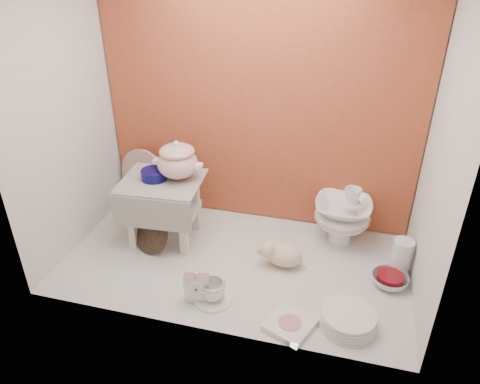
{
  "coord_description": "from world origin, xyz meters",
  "views": [
    {
      "loc": [
        0.52,
        -1.86,
        1.53
      ],
      "look_at": [
        0.02,
        0.02,
        0.42
      ],
      "focal_mm": 34.0,
      "sensor_mm": 36.0,
      "label": 1
    }
  ],
  "objects_px": {
    "mantel_clock": "(197,287)",
    "gold_rim_teacup": "(213,290)",
    "step_stool": "(164,210)",
    "plush_pig": "(285,255)",
    "soup_tureen": "(177,160)",
    "dinner_plate_stack": "(348,320)",
    "crystal_bowl": "(390,280)",
    "porcelain_tower": "(342,215)",
    "floral_platter": "(145,180)",
    "blue_white_vase": "(154,193)"
  },
  "relations": [
    {
      "from": "mantel_clock",
      "to": "dinner_plate_stack",
      "type": "distance_m",
      "value": 0.7
    },
    {
      "from": "floral_platter",
      "to": "dinner_plate_stack",
      "type": "height_order",
      "value": "floral_platter"
    },
    {
      "from": "floral_platter",
      "to": "blue_white_vase",
      "type": "bearing_deg",
      "value": -24.6
    },
    {
      "from": "blue_white_vase",
      "to": "dinner_plate_stack",
      "type": "bearing_deg",
      "value": -28.94
    },
    {
      "from": "step_stool",
      "to": "mantel_clock",
      "type": "relative_size",
      "value": 2.46
    },
    {
      "from": "blue_white_vase",
      "to": "dinner_plate_stack",
      "type": "xyz_separation_m",
      "value": [
        1.23,
        -0.68,
        -0.09
      ]
    },
    {
      "from": "soup_tureen",
      "to": "mantel_clock",
      "type": "height_order",
      "value": "soup_tureen"
    },
    {
      "from": "gold_rim_teacup",
      "to": "mantel_clock",
      "type": "bearing_deg",
      "value": -159.57
    },
    {
      "from": "crystal_bowl",
      "to": "mantel_clock",
      "type": "bearing_deg",
      "value": -158.12
    },
    {
      "from": "gold_rim_teacup",
      "to": "porcelain_tower",
      "type": "bearing_deg",
      "value": 49.75
    },
    {
      "from": "soup_tureen",
      "to": "floral_platter",
      "type": "bearing_deg",
      "value": 144.59
    },
    {
      "from": "plush_pig",
      "to": "dinner_plate_stack",
      "type": "relative_size",
      "value": 0.92
    },
    {
      "from": "blue_white_vase",
      "to": "porcelain_tower",
      "type": "height_order",
      "value": "porcelain_tower"
    },
    {
      "from": "porcelain_tower",
      "to": "blue_white_vase",
      "type": "bearing_deg",
      "value": 178.58
    },
    {
      "from": "plush_pig",
      "to": "gold_rim_teacup",
      "type": "distance_m",
      "value": 0.45
    },
    {
      "from": "mantel_clock",
      "to": "crystal_bowl",
      "type": "distance_m",
      "value": 0.96
    },
    {
      "from": "gold_rim_teacup",
      "to": "crystal_bowl",
      "type": "bearing_deg",
      "value": 22.0
    },
    {
      "from": "soup_tureen",
      "to": "blue_white_vase",
      "type": "height_order",
      "value": "soup_tureen"
    },
    {
      "from": "floral_platter",
      "to": "dinner_plate_stack",
      "type": "relative_size",
      "value": 1.55
    },
    {
      "from": "step_stool",
      "to": "mantel_clock",
      "type": "xyz_separation_m",
      "value": [
        0.35,
        -0.45,
        -0.1
      ]
    },
    {
      "from": "step_stool",
      "to": "mantel_clock",
      "type": "height_order",
      "value": "step_stool"
    },
    {
      "from": "dinner_plate_stack",
      "to": "porcelain_tower",
      "type": "height_order",
      "value": "porcelain_tower"
    },
    {
      "from": "dinner_plate_stack",
      "to": "crystal_bowl",
      "type": "distance_m",
      "value": 0.38
    },
    {
      "from": "step_stool",
      "to": "soup_tureen",
      "type": "bearing_deg",
      "value": 27.64
    },
    {
      "from": "blue_white_vase",
      "to": "gold_rim_teacup",
      "type": "distance_m",
      "value": 0.91
    },
    {
      "from": "step_stool",
      "to": "plush_pig",
      "type": "bearing_deg",
      "value": -10.42
    },
    {
      "from": "blue_white_vase",
      "to": "porcelain_tower",
      "type": "bearing_deg",
      "value": -1.42
    },
    {
      "from": "step_stool",
      "to": "soup_tureen",
      "type": "height_order",
      "value": "soup_tureen"
    },
    {
      "from": "gold_rim_teacup",
      "to": "porcelain_tower",
      "type": "relative_size",
      "value": 0.34
    },
    {
      "from": "gold_rim_teacup",
      "to": "step_stool",
      "type": "bearing_deg",
      "value": 134.45
    },
    {
      "from": "plush_pig",
      "to": "gold_rim_teacup",
      "type": "xyz_separation_m",
      "value": [
        -0.28,
        -0.35,
        -0.01
      ]
    },
    {
      "from": "soup_tureen",
      "to": "dinner_plate_stack",
      "type": "relative_size",
      "value": 1.02
    },
    {
      "from": "soup_tureen",
      "to": "dinner_plate_stack",
      "type": "height_order",
      "value": "soup_tureen"
    },
    {
      "from": "soup_tureen",
      "to": "dinner_plate_stack",
      "type": "xyz_separation_m",
      "value": [
        0.97,
        -0.48,
        -0.45
      ]
    },
    {
      "from": "floral_platter",
      "to": "step_stool",
      "type": "bearing_deg",
      "value": -48.8
    },
    {
      "from": "blue_white_vase",
      "to": "dinner_plate_stack",
      "type": "relative_size",
      "value": 1.02
    },
    {
      "from": "step_stool",
      "to": "porcelain_tower",
      "type": "relative_size",
      "value": 1.22
    },
    {
      "from": "floral_platter",
      "to": "crystal_bowl",
      "type": "height_order",
      "value": "floral_platter"
    },
    {
      "from": "crystal_bowl",
      "to": "porcelain_tower",
      "type": "bearing_deg",
      "value": 130.17
    },
    {
      "from": "soup_tureen",
      "to": "porcelain_tower",
      "type": "bearing_deg",
      "value": 11.07
    },
    {
      "from": "dinner_plate_stack",
      "to": "crystal_bowl",
      "type": "bearing_deg",
      "value": 61.01
    },
    {
      "from": "floral_platter",
      "to": "crystal_bowl",
      "type": "distance_m",
      "value": 1.54
    },
    {
      "from": "step_stool",
      "to": "crystal_bowl",
      "type": "relative_size",
      "value": 2.39
    },
    {
      "from": "dinner_plate_stack",
      "to": "crystal_bowl",
      "type": "height_order",
      "value": "dinner_plate_stack"
    },
    {
      "from": "step_stool",
      "to": "gold_rim_teacup",
      "type": "height_order",
      "value": "step_stool"
    },
    {
      "from": "mantel_clock",
      "to": "crystal_bowl",
      "type": "bearing_deg",
      "value": 11.02
    },
    {
      "from": "soup_tureen",
      "to": "porcelain_tower",
      "type": "distance_m",
      "value": 0.95
    },
    {
      "from": "mantel_clock",
      "to": "gold_rim_teacup",
      "type": "bearing_deg",
      "value": 9.57
    },
    {
      "from": "soup_tureen",
      "to": "gold_rim_teacup",
      "type": "relative_size",
      "value": 2.16
    },
    {
      "from": "step_stool",
      "to": "blue_white_vase",
      "type": "bearing_deg",
      "value": 121.67
    }
  ]
}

